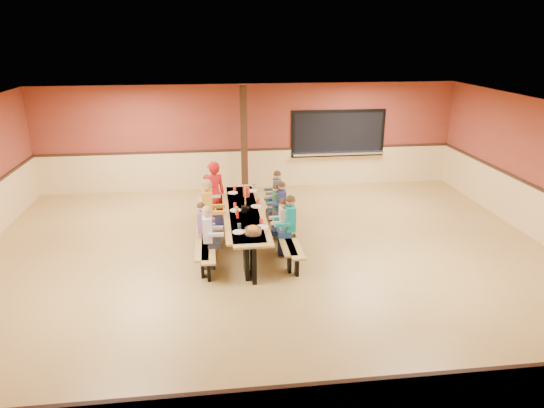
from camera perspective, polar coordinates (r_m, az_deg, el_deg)
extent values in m
plane|color=olive|center=(9.81, -0.18, -6.78)|extent=(12.00, 12.00, 0.00)
cube|color=brown|center=(14.06, -2.65, 7.87)|extent=(12.00, 0.04, 3.00)
cube|color=brown|center=(4.81, 7.28, -17.11)|extent=(12.00, 0.04, 3.00)
cube|color=white|center=(8.89, -0.20, 10.81)|extent=(12.00, 10.00, 0.04)
cube|color=black|center=(14.45, 7.80, 8.24)|extent=(2.60, 0.06, 1.20)
cube|color=silver|center=(14.48, 7.78, 5.95)|extent=(2.70, 0.28, 0.06)
cube|color=black|center=(13.46, -3.31, 7.33)|extent=(0.18, 0.18, 3.00)
cube|color=#B28846|center=(10.34, -2.99, -1.03)|extent=(0.75, 3.60, 0.04)
cube|color=black|center=(9.07, -2.22, -6.66)|extent=(0.08, 0.60, 0.70)
cube|color=black|center=(11.92, -3.51, -0.08)|extent=(0.08, 0.60, 0.70)
cube|color=#B28846|center=(10.43, -7.49, -2.70)|extent=(0.26, 3.60, 0.04)
cube|color=black|center=(10.51, -7.44, -3.83)|extent=(0.06, 0.18, 0.41)
cube|color=#B28846|center=(10.53, 1.52, -2.30)|extent=(0.26, 3.60, 0.04)
cube|color=black|center=(10.61, 1.51, -3.43)|extent=(0.06, 0.18, 0.41)
cube|color=#B28846|center=(10.48, -3.70, -0.76)|extent=(0.75, 3.60, 0.04)
cube|color=black|center=(9.20, -3.05, -6.27)|extent=(0.08, 0.60, 0.70)
cube|color=black|center=(12.06, -4.12, 0.15)|extent=(0.08, 0.60, 0.70)
cube|color=#B28846|center=(10.57, -8.14, -2.41)|extent=(0.26, 3.60, 0.04)
cube|color=black|center=(10.66, -8.08, -3.53)|extent=(0.06, 0.18, 0.41)
cube|color=#B28846|center=(10.65, 0.76, -2.02)|extent=(0.26, 3.60, 0.04)
cube|color=black|center=(10.74, 0.76, -3.14)|extent=(0.06, 0.18, 0.41)
imported|color=red|center=(11.40, -6.87, 1.19)|extent=(0.66, 0.54, 1.57)
cylinder|color=red|center=(11.25, -3.04, 1.40)|extent=(0.16, 0.16, 0.22)
cube|color=black|center=(10.31, -3.32, -0.60)|extent=(0.10, 0.14, 0.13)
cylinder|color=yellow|center=(10.16, -4.17, -0.80)|extent=(0.06, 0.06, 0.17)
cylinder|color=#B2140F|center=(9.97, -4.08, -1.21)|extent=(0.06, 0.06, 0.17)
cube|color=black|center=(10.41, -3.14, -0.58)|extent=(0.16, 0.16, 0.06)
cube|color=#B28846|center=(10.32, -3.17, 0.88)|extent=(0.02, 0.09, 0.50)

